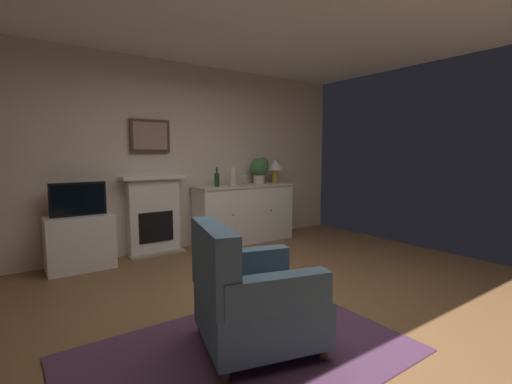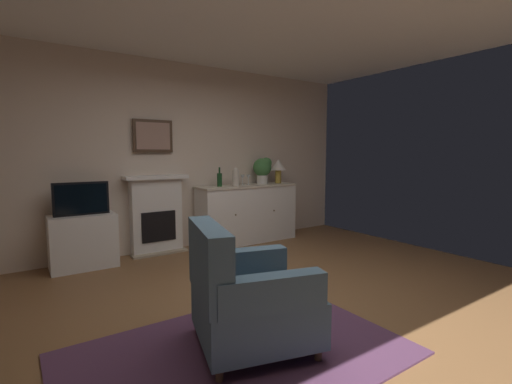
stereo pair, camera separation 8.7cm
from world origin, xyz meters
name	(u,v)px [view 2 (the right image)]	position (x,y,z in m)	size (l,w,h in m)	color
ground_plane	(287,314)	(0.00, 0.00, -0.05)	(6.09, 5.29, 0.10)	brown
wall_rear	(176,157)	(0.00, 2.61, 1.35)	(6.09, 0.06, 2.71)	beige
area_rug	(238,354)	(-0.76, -0.40, 0.01)	(2.30, 1.52, 0.02)	#4C2D47
fireplace_unit	(156,214)	(-0.35, 2.49, 0.55)	(0.87, 0.30, 1.10)	white
framed_picture	(153,136)	(-0.35, 2.53, 1.64)	(0.55, 0.04, 0.45)	#473323
sideboard_cabinet	(247,213)	(1.05, 2.31, 0.46)	(1.65, 0.49, 0.91)	white
table_lamp	(278,166)	(1.67, 2.31, 1.19)	(0.26, 0.26, 0.40)	#B79338
wine_bottle	(220,179)	(0.57, 2.32, 1.02)	(0.08, 0.08, 0.29)	#193F1E
wine_glass_left	(243,177)	(0.97, 2.32, 1.03)	(0.07, 0.07, 0.16)	silver
wine_glass_center	(248,177)	(1.08, 2.32, 1.03)	(0.07, 0.07, 0.16)	silver
vase_decorative	(236,177)	(0.81, 2.26, 1.05)	(0.11, 0.11, 0.28)	beige
tv_cabinet	(83,241)	(-1.33, 2.32, 0.33)	(0.75, 0.42, 0.66)	white
tv_set	(81,199)	(-1.33, 2.30, 0.86)	(0.62, 0.07, 0.40)	black
potted_plant_small	(263,168)	(1.39, 2.35, 1.16)	(0.30, 0.30, 0.43)	beige
armchair	(246,297)	(-0.67, -0.35, 0.38)	(0.98, 0.94, 0.92)	#3F596B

